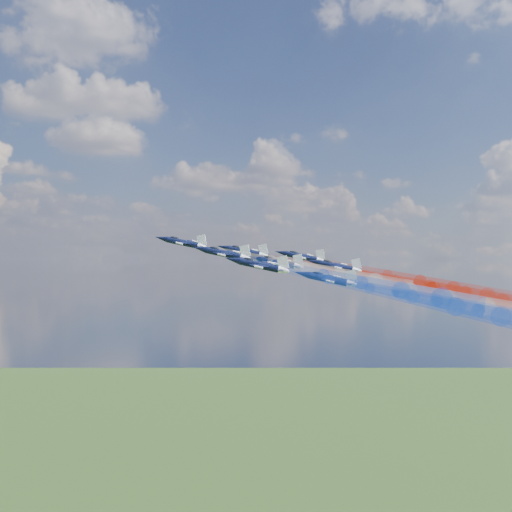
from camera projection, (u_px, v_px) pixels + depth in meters
name	position (u px, v px, depth m)	size (l,w,h in m)	color
jet_lead	(183.00, 243.00, 144.41)	(10.43, 13.04, 3.48)	black
trail_lead	(305.00, 268.00, 137.47)	(4.35, 45.87, 4.35)	white
jet_inner_left	(224.00, 254.00, 130.57)	(10.43, 13.04, 3.48)	black
trail_inner_left	(362.00, 282.00, 123.63)	(4.35, 45.87, 4.35)	blue
jet_inner_right	(245.00, 252.00, 150.10)	(10.43, 13.04, 3.48)	black
trail_inner_right	(364.00, 276.00, 143.16)	(4.35, 45.87, 4.35)	red
jet_outer_left	(260.00, 265.00, 120.26)	(10.43, 13.04, 3.48)	black
trail_outer_left	(412.00, 297.00, 113.32)	(4.35, 45.87, 4.35)	blue
jet_center_third	(278.00, 263.00, 138.53)	(10.43, 13.04, 3.48)	black
trail_center_third	(410.00, 290.00, 131.59)	(4.35, 45.87, 4.35)	white
jet_outer_right	(302.00, 257.00, 155.68)	(10.43, 13.04, 3.48)	black
trail_outer_right	(420.00, 281.00, 148.73)	(4.35, 45.87, 4.35)	red
jet_rear_left	(328.00, 279.00, 125.39)	(10.43, 13.04, 3.48)	black
trail_rear_left	(478.00, 311.00, 118.45)	(4.35, 45.87, 4.35)	blue
jet_rear_right	(336.00, 266.00, 144.46)	(10.43, 13.04, 3.48)	black
trail_rear_right	(466.00, 293.00, 137.51)	(4.35, 45.87, 4.35)	red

